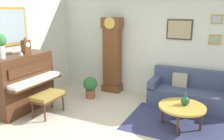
{
  "coord_description": "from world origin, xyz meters",
  "views": [
    {
      "loc": [
        1.75,
        -3.47,
        2.2
      ],
      "look_at": [
        -0.39,
        0.97,
        0.93
      ],
      "focal_mm": 37.46,
      "sensor_mm": 36.0,
      "label": 1
    }
  ],
  "objects_px": {
    "grandfather_clock": "(112,57)",
    "potted_plant": "(90,86)",
    "coffee_table": "(182,107)",
    "flower_vase": "(0,43)",
    "mantel_clock": "(26,46)",
    "piano": "(22,82)",
    "piano_bench": "(48,97)",
    "teacup": "(21,54)",
    "green_jug": "(185,101)",
    "couch": "(191,93)"
  },
  "relations": [
    {
      "from": "piano",
      "to": "grandfather_clock",
      "type": "relative_size",
      "value": 0.71
    },
    {
      "from": "couch",
      "to": "green_jug",
      "type": "relative_size",
      "value": 7.92
    },
    {
      "from": "grandfather_clock",
      "to": "flower_vase",
      "type": "bearing_deg",
      "value": -117.63
    },
    {
      "from": "mantel_clock",
      "to": "piano",
      "type": "bearing_deg",
      "value": -90.85
    },
    {
      "from": "green_jug",
      "to": "piano",
      "type": "bearing_deg",
      "value": -167.92
    },
    {
      "from": "piano",
      "to": "green_jug",
      "type": "distance_m",
      "value": 3.51
    },
    {
      "from": "grandfather_clock",
      "to": "teacup",
      "type": "bearing_deg",
      "value": -121.12
    },
    {
      "from": "couch",
      "to": "coffee_table",
      "type": "xyz_separation_m",
      "value": [
        -0.03,
        -1.15,
        0.09
      ]
    },
    {
      "from": "grandfather_clock",
      "to": "flower_vase",
      "type": "relative_size",
      "value": 3.5
    },
    {
      "from": "grandfather_clock",
      "to": "green_jug",
      "type": "distance_m",
      "value": 2.52
    },
    {
      "from": "piano",
      "to": "flower_vase",
      "type": "relative_size",
      "value": 2.48
    },
    {
      "from": "flower_vase",
      "to": "couch",
      "type": "bearing_deg",
      "value": 33.72
    },
    {
      "from": "grandfather_clock",
      "to": "flower_vase",
      "type": "height_order",
      "value": "grandfather_clock"
    },
    {
      "from": "flower_vase",
      "to": "green_jug",
      "type": "xyz_separation_m",
      "value": [
        3.43,
        1.2,
        -1.05
      ]
    },
    {
      "from": "coffee_table",
      "to": "teacup",
      "type": "xyz_separation_m",
      "value": [
        -3.32,
        -0.7,
        0.88
      ]
    },
    {
      "from": "green_jug",
      "to": "coffee_table",
      "type": "bearing_deg",
      "value": -122.63
    },
    {
      "from": "piano",
      "to": "coffee_table",
      "type": "height_order",
      "value": "piano"
    },
    {
      "from": "grandfather_clock",
      "to": "green_jug",
      "type": "relative_size",
      "value": 8.46
    },
    {
      "from": "teacup",
      "to": "green_jug",
      "type": "xyz_separation_m",
      "value": [
        3.37,
        0.76,
        -0.76
      ]
    },
    {
      "from": "piano",
      "to": "mantel_clock",
      "type": "height_order",
      "value": "mantel_clock"
    },
    {
      "from": "teacup",
      "to": "potted_plant",
      "type": "relative_size",
      "value": 0.21
    },
    {
      "from": "piano_bench",
      "to": "potted_plant",
      "type": "distance_m",
      "value": 1.29
    },
    {
      "from": "grandfather_clock",
      "to": "potted_plant",
      "type": "xyz_separation_m",
      "value": [
        -0.27,
        -0.73,
        -0.64
      ]
    },
    {
      "from": "flower_vase",
      "to": "piano_bench",
      "type": "bearing_deg",
      "value": 32.79
    },
    {
      "from": "piano_bench",
      "to": "teacup",
      "type": "bearing_deg",
      "value": -177.92
    },
    {
      "from": "piano_bench",
      "to": "mantel_clock",
      "type": "bearing_deg",
      "value": 163.83
    },
    {
      "from": "coffee_table",
      "to": "flower_vase",
      "type": "bearing_deg",
      "value": -161.51
    },
    {
      "from": "grandfather_clock",
      "to": "piano_bench",
      "type": "bearing_deg",
      "value": -106.0
    },
    {
      "from": "grandfather_clock",
      "to": "mantel_clock",
      "type": "bearing_deg",
      "value": -125.67
    },
    {
      "from": "piano",
      "to": "grandfather_clock",
      "type": "xyz_separation_m",
      "value": [
        1.28,
        1.98,
        0.33
      ]
    },
    {
      "from": "coffee_table",
      "to": "green_jug",
      "type": "xyz_separation_m",
      "value": [
        0.04,
        0.07,
        0.12
      ]
    },
    {
      "from": "piano_bench",
      "to": "couch",
      "type": "height_order",
      "value": "couch"
    },
    {
      "from": "green_jug",
      "to": "potted_plant",
      "type": "relative_size",
      "value": 0.43
    },
    {
      "from": "green_jug",
      "to": "mantel_clock",
      "type": "bearing_deg",
      "value": -171.12
    },
    {
      "from": "coffee_table",
      "to": "potted_plant",
      "type": "relative_size",
      "value": 1.57
    },
    {
      "from": "piano",
      "to": "potted_plant",
      "type": "relative_size",
      "value": 2.57
    },
    {
      "from": "coffee_table",
      "to": "teacup",
      "type": "relative_size",
      "value": 7.59
    },
    {
      "from": "piano",
      "to": "green_jug",
      "type": "relative_size",
      "value": 6.0
    },
    {
      "from": "grandfather_clock",
      "to": "couch",
      "type": "relative_size",
      "value": 1.07
    },
    {
      "from": "piano_bench",
      "to": "coffee_table",
      "type": "distance_m",
      "value": 2.76
    },
    {
      "from": "grandfather_clock",
      "to": "potted_plant",
      "type": "height_order",
      "value": "grandfather_clock"
    },
    {
      "from": "grandfather_clock",
      "to": "green_jug",
      "type": "xyz_separation_m",
      "value": [
        2.15,
        -1.25,
        -0.44
      ]
    },
    {
      "from": "piano_bench",
      "to": "couch",
      "type": "xyz_separation_m",
      "value": [
        2.71,
        1.82,
        -0.09
      ]
    },
    {
      "from": "couch",
      "to": "green_jug",
      "type": "distance_m",
      "value": 1.1
    },
    {
      "from": "couch",
      "to": "mantel_clock",
      "type": "relative_size",
      "value": 5.0
    },
    {
      "from": "coffee_table",
      "to": "potted_plant",
      "type": "bearing_deg",
      "value": 166.34
    },
    {
      "from": "coffee_table",
      "to": "mantel_clock",
      "type": "distance_m",
      "value": 3.57
    },
    {
      "from": "mantel_clock",
      "to": "flower_vase",
      "type": "xyz_separation_m",
      "value": [
        -0.0,
        -0.66,
        0.14
      ]
    },
    {
      "from": "piano",
      "to": "green_jug",
      "type": "bearing_deg",
      "value": 12.08
    },
    {
      "from": "piano",
      "to": "flower_vase",
      "type": "height_order",
      "value": "flower_vase"
    }
  ]
}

